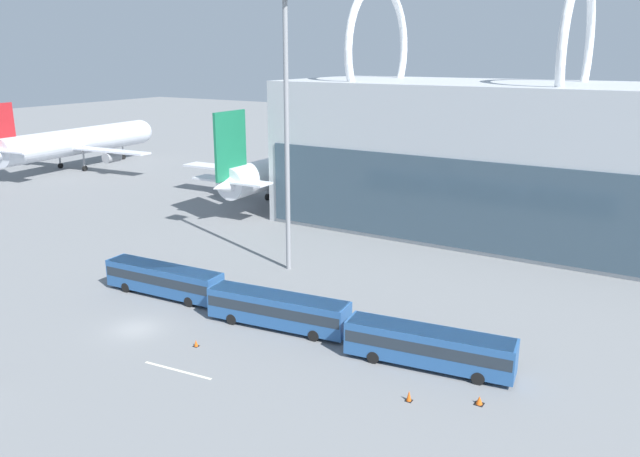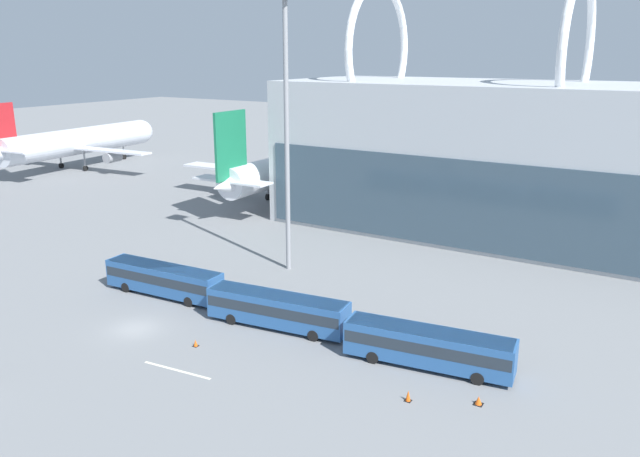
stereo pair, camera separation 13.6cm
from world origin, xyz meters
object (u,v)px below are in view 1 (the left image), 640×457
object	(u,v)px
traffic_cone_2	(409,396)
traffic_cone_1	(479,400)
airliner_at_gate_near	(74,142)
floodlight_mast	(286,101)
airliner_at_gate_far	(285,169)
traffic_cone_0	(196,343)
shuttle_bus_1	(278,308)
shuttle_bus_2	(429,345)
shuttle_bus_0	(164,278)

from	to	relation	value
traffic_cone_2	traffic_cone_1	bearing A→B (deg)	26.35
airliner_at_gate_near	floodlight_mast	xyz separation A→B (m)	(73.86, -28.85, 13.05)
airliner_at_gate_far	traffic_cone_0	distance (m)	53.10
shuttle_bus_1	shuttle_bus_2	world-z (taller)	same
airliner_at_gate_far	shuttle_bus_2	xyz separation A→B (m)	(41.38, -40.48, -3.62)
traffic_cone_2	shuttle_bus_2	bearing A→B (deg)	98.06
shuttle_bus_0	shuttle_bus_1	bearing A→B (deg)	-4.71
airliner_at_gate_far	traffic_cone_1	bearing A→B (deg)	-134.31
shuttle_bus_1	traffic_cone_1	xyz separation A→B (m)	(19.34, -3.06, -1.52)
traffic_cone_0	traffic_cone_2	xyz separation A→B (m)	(18.65, 1.45, 0.12)
shuttle_bus_0	shuttle_bus_1	xyz separation A→B (m)	(14.20, -0.26, 0.00)
airliner_at_gate_far	shuttle_bus_2	bearing A→B (deg)	-135.46
shuttle_bus_0	traffic_cone_1	xyz separation A→B (m)	(33.54, -3.33, -1.52)
airliner_at_gate_far	traffic_cone_2	xyz separation A→B (m)	(42.15, -45.88, -5.04)
shuttle_bus_0	airliner_at_gate_far	bearing A→B (deg)	104.18
shuttle_bus_1	traffic_cone_1	size ratio (longest dim) A/B	20.82
shuttle_bus_2	traffic_cone_1	size ratio (longest dim) A/B	20.84
traffic_cone_0	floodlight_mast	bearing A→B (deg)	102.24
traffic_cone_1	shuttle_bus_2	bearing A→B (deg)	147.79
airliner_at_gate_near	shuttle_bus_1	world-z (taller)	airliner_at_gate_near
airliner_at_gate_near	shuttle_bus_1	xyz separation A→B (m)	(81.93, -42.40, -3.87)
shuttle_bus_2	traffic_cone_0	distance (m)	19.21
airliner_at_gate_near	traffic_cone_1	world-z (taller)	airliner_at_gate_near
airliner_at_gate_near	traffic_cone_2	xyz separation A→B (m)	(96.89, -47.63, -5.29)
airliner_at_gate_near	floodlight_mast	bearing A→B (deg)	-115.84
airliner_at_gate_far	shuttle_bus_2	distance (m)	58.00
shuttle_bus_2	traffic_cone_2	size ratio (longest dim) A/B	16.35
traffic_cone_2	traffic_cone_0	bearing A→B (deg)	-175.55
shuttle_bus_2	traffic_cone_1	world-z (taller)	shuttle_bus_2
traffic_cone_0	shuttle_bus_0	bearing A→B (deg)	146.56
floodlight_mast	traffic_cone_0	size ratio (longest dim) A/B	51.63
floodlight_mast	airliner_at_gate_near	bearing A→B (deg)	158.66
airliner_at_gate_near	traffic_cone_1	distance (m)	111.14
airliner_at_gate_near	traffic_cone_0	bearing A→B (deg)	-126.60
shuttle_bus_1	traffic_cone_2	distance (m)	15.92
airliner_at_gate_near	floodlight_mast	world-z (taller)	floodlight_mast
airliner_at_gate_far	traffic_cone_1	world-z (taller)	airliner_at_gate_far
airliner_at_gate_near	shuttle_bus_1	size ratio (longest dim) A/B	3.28
shuttle_bus_0	traffic_cone_2	size ratio (longest dim) A/B	16.24
shuttle_bus_1	shuttle_bus_0	bearing A→B (deg)	171.87
traffic_cone_0	traffic_cone_2	size ratio (longest dim) A/B	0.70
shuttle_bus_1	traffic_cone_0	bearing A→B (deg)	-125.90
airliner_at_gate_far	shuttle_bus_0	distance (m)	42.58
shuttle_bus_0	floodlight_mast	world-z (taller)	floodlight_mast
shuttle_bus_1	traffic_cone_0	world-z (taller)	shuttle_bus_1
shuttle_bus_1	traffic_cone_2	bearing A→B (deg)	-26.33
shuttle_bus_1	traffic_cone_1	world-z (taller)	shuttle_bus_1
shuttle_bus_2	airliner_at_gate_near	bearing A→B (deg)	148.61
shuttle_bus_0	shuttle_bus_1	size ratio (longest dim) A/B	0.99
traffic_cone_2	floodlight_mast	bearing A→B (deg)	140.81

